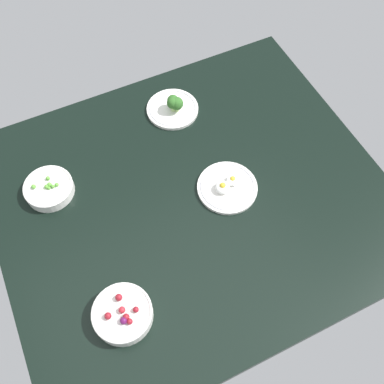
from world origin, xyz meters
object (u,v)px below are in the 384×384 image
Objects in this scene: plate_broccoli at (173,107)px; bowl_peas at (49,188)px; bowl_berries at (123,314)px; plate_eggs at (227,187)px.

plate_broccoli is 1.19× the size of bowl_peas.
bowl_berries is 0.85× the size of plate_eggs.
bowl_berries is at bearing 98.43° from bowl_peas.
plate_broccoli reaches higher than bowl_peas.
plate_eggs is (-45.69, -24.51, -1.48)cm from bowl_berries.
bowl_peas is at bearing -81.57° from bowl_berries.
plate_broccoli reaches higher than plate_eggs.
plate_broccoli is at bearing -164.38° from bowl_peas.
plate_broccoli is at bearing -124.78° from bowl_berries.
bowl_berries reaches higher than plate_eggs.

